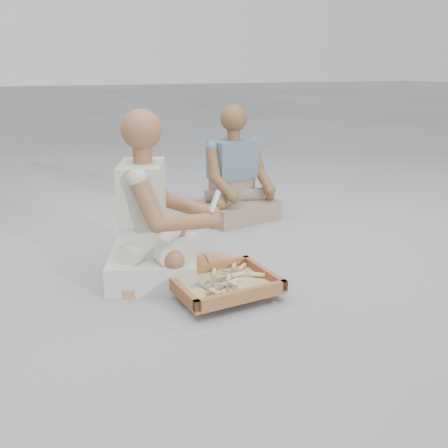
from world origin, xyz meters
name	(u,v)px	position (x,y,z in m)	size (l,w,h in m)	color
ground	(241,290)	(0.00, 0.00, 0.00)	(60.00, 60.00, 0.00)	#939398
carved_panel	(181,273)	(-0.21, 0.27, 0.02)	(0.61, 0.41, 0.04)	#A16D3E
tool_tray	(224,284)	(-0.10, -0.03, 0.06)	(0.50, 0.40, 0.06)	brown
chisel_0	(234,275)	(-0.03, 0.02, 0.08)	(0.22, 0.04, 0.02)	silver
chisel_1	(225,285)	(-0.11, -0.05, 0.07)	(0.21, 0.09, 0.02)	silver
chisel_2	(240,268)	(0.04, 0.09, 0.07)	(0.18, 0.15, 0.02)	silver
chisel_3	(228,280)	(-0.08, -0.03, 0.08)	(0.12, 0.20, 0.02)	silver
chisel_4	(241,290)	(-0.08, -0.16, 0.08)	(0.06, 0.22, 0.02)	silver
chisel_5	(254,274)	(0.07, -0.01, 0.08)	(0.18, 0.15, 0.02)	silver
chisel_6	(214,274)	(-0.11, 0.08, 0.07)	(0.11, 0.21, 0.02)	silver
chisel_7	(212,291)	(-0.19, -0.09, 0.07)	(0.08, 0.22, 0.02)	silver
chisel_8	(230,283)	(-0.08, -0.05, 0.07)	(0.21, 0.10, 0.02)	silver
chisel_9	(234,267)	(0.02, 0.11, 0.08)	(0.12, 0.20, 0.02)	silver
wood_chip_0	(173,327)	(-0.43, -0.22, 0.00)	(0.02, 0.01, 0.00)	tan
wood_chip_1	(203,333)	(-0.33, -0.31, 0.00)	(0.02, 0.01, 0.00)	tan
wood_chip_2	(224,269)	(0.04, 0.27, 0.00)	(0.02, 0.01, 0.00)	tan
wood_chip_3	(219,291)	(-0.11, 0.02, 0.00)	(0.02, 0.01, 0.00)	tan
wood_chip_4	(191,284)	(-0.20, 0.16, 0.00)	(0.02, 0.01, 0.00)	tan
wood_chip_5	(135,282)	(-0.45, 0.30, 0.00)	(0.02, 0.01, 0.00)	tan
wood_chip_6	(142,291)	(-0.45, 0.18, 0.00)	(0.02, 0.01, 0.00)	tan
wood_chip_7	(244,287)	(0.03, 0.02, 0.00)	(0.02, 0.01, 0.00)	tan
wood_chip_8	(273,302)	(0.08, -0.19, 0.00)	(0.02, 0.01, 0.00)	tan
wood_chip_9	(238,276)	(0.06, 0.15, 0.00)	(0.02, 0.01, 0.00)	tan
wood_chip_10	(258,283)	(0.11, 0.03, 0.00)	(0.02, 0.01, 0.00)	tan
wood_chip_11	(263,266)	(0.25, 0.21, 0.00)	(0.02, 0.01, 0.00)	tan
wood_chip_12	(215,310)	(-0.20, -0.15, 0.00)	(0.02, 0.01, 0.00)	tan
craftsman	(152,222)	(-0.33, 0.36, 0.29)	(0.66, 0.68, 0.87)	beige
companion	(235,182)	(0.52, 1.12, 0.27)	(0.59, 0.51, 0.81)	gray
mobile_phone	(215,201)	(-0.05, 0.19, 0.42)	(0.06, 0.05, 0.11)	white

